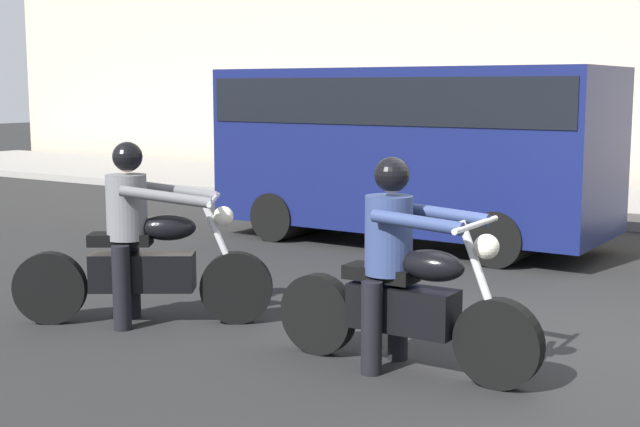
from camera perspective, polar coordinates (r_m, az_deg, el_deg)
ground_plane at (r=7.28m, az=16.07°, el=-8.07°), size 80.00×80.00×0.00m
motorcycle_with_rider_gray at (r=7.57m, az=-11.55°, el=-2.32°), size 1.90×1.33×1.55m
motorcycle_with_rider_denim_blue at (r=6.24m, az=5.32°, el=-4.54°), size 2.04×0.70×1.52m
parked_van_navy at (r=11.31m, az=5.98°, el=4.62°), size 4.99×1.96×2.24m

